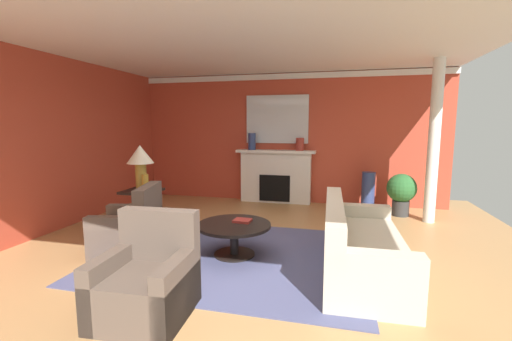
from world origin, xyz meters
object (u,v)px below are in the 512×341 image
vase_on_side_table (145,183)px  armchair_facing_fireplace (147,283)px  vase_mantel_right (300,144)px  armchair_near_window (130,230)px  table_lamp (140,159)px  vase_mantel_left (252,141)px  potted_plant (401,191)px  sofa (359,248)px  side_table (143,207)px  fireplace (276,178)px  coffee_table (234,232)px  mantel_mirror (277,119)px  vase_tall_corner (368,191)px

vase_on_side_table → armchair_facing_fireplace: bearing=-58.2°
vase_on_side_table → vase_mantel_right: bearing=50.8°
armchair_near_window → table_lamp: bearing=112.1°
armchair_near_window → vase_mantel_left: 3.74m
table_lamp → vase_mantel_right: 3.48m
potted_plant → sofa: bearing=-108.1°
armchair_near_window → vase_on_side_table: (-0.22, 0.78, 0.54)m
side_table → vase_on_side_table: 0.48m
fireplace → coffee_table: (0.04, -3.31, -0.24)m
vase_mantel_right → mantel_mirror: bearing=162.8°
vase_mantel_left → vase_on_side_table: (-1.09, -2.69, -0.56)m
coffee_table → vase_mantel_left: vase_mantel_left is taller
fireplace → vase_mantel_right: (0.55, -0.05, 0.78)m
fireplace → mantel_mirror: bearing=90.0°
fireplace → coffee_table: fireplace is taller
vase_on_side_table → potted_plant: 4.79m
fireplace → table_lamp: table_lamp is taller
side_table → mantel_mirror: bearing=56.8°
armchair_near_window → armchair_facing_fireplace: (1.11, -1.36, 0.00)m
armchair_near_window → table_lamp: table_lamp is taller
fireplace → armchair_near_window: fireplace is taller
mantel_mirror → armchair_near_window: mantel_mirror is taller
coffee_table → armchair_facing_fireplace: bearing=-102.9°
mantel_mirror → armchair_facing_fireplace: (-0.31, -5.00, -1.60)m
table_lamp → vase_tall_corner: 4.53m
vase_mantel_left → vase_tall_corner: (2.56, -0.25, -1.00)m
coffee_table → table_lamp: size_ratio=1.33×
side_table → vase_on_side_table: vase_on_side_table is taller
sofa → vase_on_side_table: vase_on_side_table is taller
side_table → vase_tall_corner: 4.46m
fireplace → mantel_mirror: mantel_mirror is taller
coffee_table → vase_on_side_table: bearing=161.3°
vase_on_side_table → potted_plant: bearing=27.1°
fireplace → coffee_table: 3.32m
sofa → table_lamp: (-3.46, 0.83, 0.93)m
vase_mantel_right → vase_tall_corner: 1.76m
armchair_near_window → vase_mantel_right: vase_mantel_right is taller
sofa → potted_plant: sofa is taller
sofa → table_lamp: bearing=166.6°
sofa → mantel_mirror: bearing=115.1°
table_lamp → vase_mantel_right: size_ratio=2.65×
side_table → table_lamp: bearing=0.0°
mantel_mirror → coffee_table: mantel_mirror is taller
mantel_mirror → armchair_near_window: size_ratio=1.48×
mantel_mirror → side_table: size_ratio=2.04×
sofa → coffee_table: sofa is taller
fireplace → coffee_table: size_ratio=1.80×
table_lamp → potted_plant: table_lamp is taller
table_lamp → vase_tall_corner: bearing=31.4°
mantel_mirror → vase_mantel_right: bearing=-17.2°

